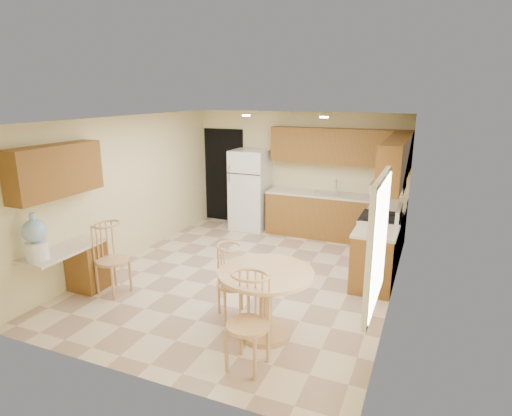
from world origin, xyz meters
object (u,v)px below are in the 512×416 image
at_px(chair_table_b, 243,318).
at_px(water_crock, 36,239).
at_px(refrigerator, 250,190).
at_px(stove, 379,242).
at_px(chair_table_a, 230,277).
at_px(dining_table, 266,294).
at_px(chair_desk, 107,254).

xyz_separation_m(chair_table_b, water_crock, (-3.00, 0.12, 0.41)).
distance_m(refrigerator, stove, 3.15).
relative_size(chair_table_a, chair_table_b, 0.95).
distance_m(refrigerator, water_crock, 4.64).
bearing_deg(refrigerator, dining_table, -64.01).
height_order(chair_table_a, chair_table_b, chair_table_b).
distance_m(chair_table_b, water_crock, 3.03).
bearing_deg(chair_table_a, refrigerator, 158.48).
relative_size(refrigerator, dining_table, 1.49).
bearing_deg(chair_table_a, chair_table_b, -7.79).
bearing_deg(chair_table_b, chair_table_a, -53.59).
distance_m(chair_table_a, chair_table_b, 1.09).
height_order(stove, chair_desk, stove).
bearing_deg(refrigerator, chair_table_b, -67.24).
distance_m(dining_table, chair_desk, 2.50).
distance_m(refrigerator, chair_table_b, 5.04).
distance_m(stove, water_crock, 5.16).
bearing_deg(stove, water_crock, -139.94).
distance_m(dining_table, chair_table_b, 0.76).
xyz_separation_m(stove, chair_table_a, (-1.53, -2.52, 0.14)).
bearing_deg(chair_table_b, dining_table, -83.33).
distance_m(refrigerator, dining_table, 4.34).
height_order(stove, chair_table_a, stove).
relative_size(chair_table_a, water_crock, 1.59).
distance_m(stove, chair_table_b, 3.55).
height_order(chair_table_b, water_crock, water_crock).
height_order(stove, dining_table, stove).
height_order(chair_table_a, water_crock, water_crock).
distance_m(chair_table_a, chair_desk, 1.95).
distance_m(chair_table_a, water_crock, 2.56).
xyz_separation_m(chair_desk, water_crock, (-0.45, -0.75, 0.41)).
xyz_separation_m(chair_table_a, chair_table_b, (0.60, -0.90, 0.03)).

